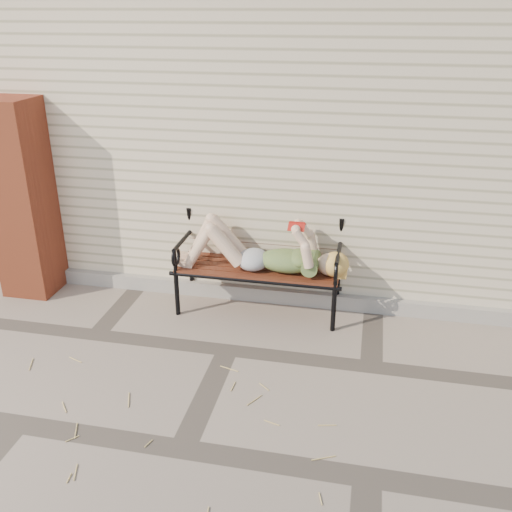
# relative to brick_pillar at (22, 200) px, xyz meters

# --- Properties ---
(ground) EXTENTS (80.00, 80.00, 0.00)m
(ground) POSITION_rel_brick_pillar_xyz_m (2.30, -0.75, -1.00)
(ground) COLOR gray
(ground) RESTS_ON ground
(house_wall) EXTENTS (8.00, 4.00, 3.00)m
(house_wall) POSITION_rel_brick_pillar_xyz_m (2.30, 2.25, 0.50)
(house_wall) COLOR beige
(house_wall) RESTS_ON ground
(foundation_strip) EXTENTS (8.00, 0.10, 0.15)m
(foundation_strip) POSITION_rel_brick_pillar_xyz_m (2.30, 0.22, -0.93)
(foundation_strip) COLOR gray
(foundation_strip) RESTS_ON ground
(brick_pillar) EXTENTS (0.50, 0.50, 2.00)m
(brick_pillar) POSITION_rel_brick_pillar_xyz_m (0.00, 0.00, 0.00)
(brick_pillar) COLOR #A94426
(brick_pillar) RESTS_ON ground
(garden_bench) EXTENTS (1.72, 0.68, 1.11)m
(garden_bench) POSITION_rel_brick_pillar_xyz_m (2.42, 0.11, -0.38)
(garden_bench) COLOR black
(garden_bench) RESTS_ON ground
(reading_woman) EXTENTS (1.62, 0.37, 0.51)m
(reading_woman) POSITION_rel_brick_pillar_xyz_m (2.44, -0.02, -0.34)
(reading_woman) COLOR #093341
(reading_woman) RESTS_ON ground
(straw_scatter) EXTENTS (3.01, 1.81, 0.01)m
(straw_scatter) POSITION_rel_brick_pillar_xyz_m (1.99, -1.60, -0.99)
(straw_scatter) COLOR tan
(straw_scatter) RESTS_ON ground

